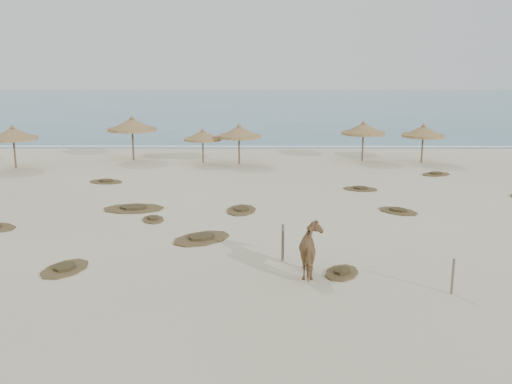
# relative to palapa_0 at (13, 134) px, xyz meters

# --- Properties ---
(ground) EXTENTS (160.00, 160.00, 0.00)m
(ground) POSITION_rel_palapa_0_xyz_m (15.27, -16.11, -2.25)
(ground) COLOR beige
(ground) RESTS_ON ground
(ocean) EXTENTS (200.00, 100.00, 0.01)m
(ocean) POSITION_rel_palapa_0_xyz_m (15.27, 58.89, -2.24)
(ocean) COLOR #2B6583
(ocean) RESTS_ON ground
(foam_line) EXTENTS (70.00, 0.60, 0.01)m
(foam_line) POSITION_rel_palapa_0_xyz_m (15.27, 9.89, -2.24)
(foam_line) COLOR white
(foam_line) RESTS_ON ground
(palapa_0) EXTENTS (4.03, 4.03, 2.90)m
(palapa_0) POSITION_rel_palapa_0_xyz_m (0.00, 0.00, 0.00)
(palapa_0) COLOR brown
(palapa_0) RESTS_ON ground
(palapa_1) EXTENTS (3.59, 3.59, 3.21)m
(palapa_1) POSITION_rel_palapa_0_xyz_m (7.09, 3.28, 0.24)
(palapa_1) COLOR brown
(palapa_1) RESTS_ON ground
(palapa_2) EXTENTS (3.80, 3.80, 2.81)m
(palapa_2) POSITION_rel_palapa_0_xyz_m (14.73, 1.56, -0.07)
(palapa_2) COLOR brown
(palapa_2) RESTS_ON ground
(palapa_3) EXTENTS (3.34, 3.34, 2.44)m
(palapa_3) POSITION_rel_palapa_0_xyz_m (12.21, 2.00, -0.36)
(palapa_3) COLOR brown
(palapa_3) RESTS_ON ground
(palapa_4) EXTENTS (3.63, 3.63, 2.89)m
(palapa_4) POSITION_rel_palapa_0_xyz_m (23.42, 3.02, -0.01)
(palapa_4) COLOR brown
(palapa_4) RESTS_ON ground
(palapa_5) EXTENTS (3.48, 3.48, 2.77)m
(palapa_5) POSITION_rel_palapa_0_xyz_m (27.41, 2.22, -0.10)
(palapa_5) COLOR brown
(palapa_5) RESTS_ON ground
(horse) EXTENTS (0.89, 1.95, 1.65)m
(horse) POSITION_rel_palapa_0_xyz_m (17.85, -19.25, -1.43)
(horse) COLOR olive
(horse) RESTS_ON ground
(fence_post_near) EXTENTS (0.12, 0.12, 1.33)m
(fence_post_near) POSITION_rel_palapa_0_xyz_m (16.92, -17.96, -1.58)
(fence_post_near) COLOR #6E6552
(fence_post_near) RESTS_ON ground
(fence_post_far) EXTENTS (0.09, 0.09, 1.11)m
(fence_post_far) POSITION_rel_palapa_0_xyz_m (21.92, -20.85, -1.69)
(fence_post_far) COLOR #6E6552
(fence_post_far) RESTS_ON ground
(scrub_1) EXTENTS (3.01, 2.06, 0.16)m
(scrub_1) POSITION_rel_palapa_0_xyz_m (10.11, -10.77, -2.20)
(scrub_1) COLOR brown
(scrub_1) RESTS_ON ground
(scrub_2) EXTENTS (1.28, 1.64, 0.16)m
(scrub_2) POSITION_rel_palapa_0_xyz_m (11.39, -12.68, -2.20)
(scrub_2) COLOR brown
(scrub_2) RESTS_ON ground
(scrub_3) EXTENTS (1.63, 2.27, 0.16)m
(scrub_3) POSITION_rel_palapa_0_xyz_m (15.25, -11.04, -2.20)
(scrub_3) COLOR brown
(scrub_3) RESTS_ON ground
(scrub_4) EXTENTS (2.27, 2.26, 0.16)m
(scrub_4) POSITION_rel_palapa_0_xyz_m (22.60, -11.19, -2.20)
(scrub_4) COLOR brown
(scrub_4) RESTS_ON ground
(scrub_6) EXTENTS (2.24, 1.71, 0.16)m
(scrub_6) POSITION_rel_palapa_0_xyz_m (7.15, -4.53, -2.20)
(scrub_6) COLOR brown
(scrub_6) RESTS_ON ground
(scrub_7) EXTENTS (2.13, 1.68, 0.16)m
(scrub_7) POSITION_rel_palapa_0_xyz_m (21.67, -6.41, -2.20)
(scrub_7) COLOR brown
(scrub_7) RESTS_ON ground
(scrub_9) EXTENTS (2.97, 2.92, 0.16)m
(scrub_9) POSITION_rel_palapa_0_xyz_m (13.82, -15.47, -2.20)
(scrub_9) COLOR brown
(scrub_9) RESTS_ON ground
(scrub_10) EXTENTS (2.25, 1.90, 0.16)m
(scrub_10) POSITION_rel_palapa_0_xyz_m (27.10, -2.15, -2.20)
(scrub_10) COLOR brown
(scrub_10) RESTS_ON ground
(scrub_11) EXTENTS (1.87, 2.31, 0.16)m
(scrub_11) POSITION_rel_palapa_0_xyz_m (9.54, -18.88, -2.20)
(scrub_11) COLOR brown
(scrub_11) RESTS_ON ground
(scrub_12) EXTENTS (1.63, 1.90, 0.16)m
(scrub_12) POSITION_rel_palapa_0_xyz_m (18.83, -19.20, -2.20)
(scrub_12) COLOR brown
(scrub_12) RESTS_ON ground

